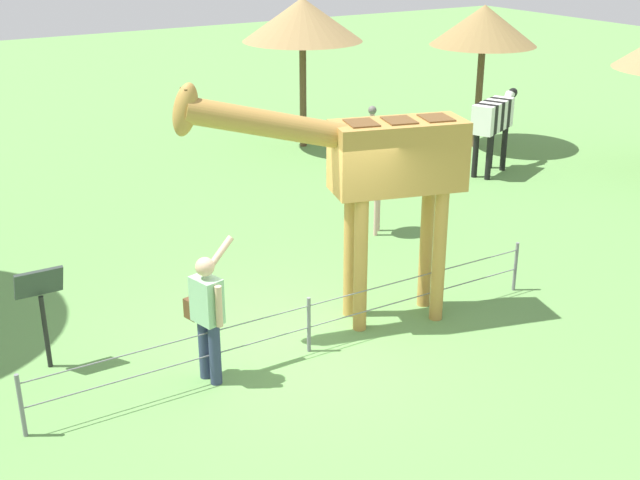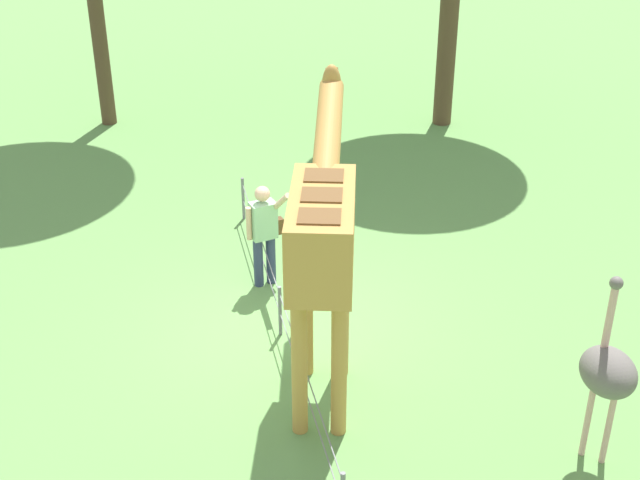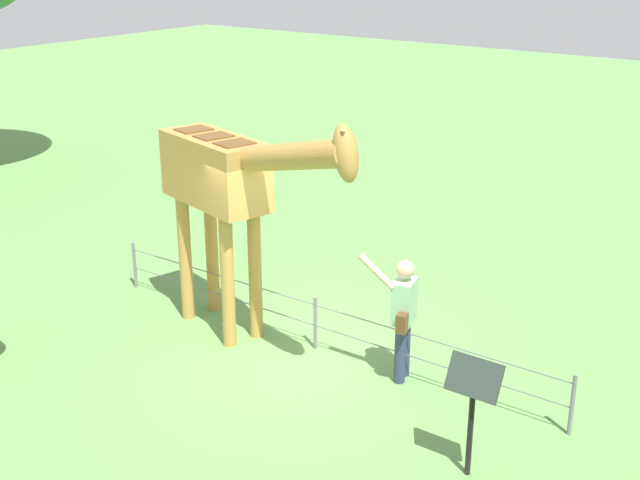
{
  "view_description": "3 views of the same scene",
  "coord_description": "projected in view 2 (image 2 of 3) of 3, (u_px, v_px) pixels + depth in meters",
  "views": [
    {
      "loc": [
        4.6,
        8.09,
        5.18
      ],
      "look_at": [
        0.14,
        0.72,
        1.73
      ],
      "focal_mm": 45.97,
      "sensor_mm": 36.0,
      "label": 1
    },
    {
      "loc": [
        -9.63,
        1.8,
        6.77
      ],
      "look_at": [
        -0.62,
        -0.19,
        1.73
      ],
      "focal_mm": 49.12,
      "sensor_mm": 36.0,
      "label": 2
    },
    {
      "loc": [
        5.94,
        -7.88,
        5.26
      ],
      "look_at": [
        0.06,
        0.23,
        1.56
      ],
      "focal_mm": 46.95,
      "sensor_mm": 36.0,
      "label": 3
    }
  ],
  "objects": [
    {
      "name": "ostrich",
      "position": [
        608.0,
        372.0,
        9.15
      ],
      "size": [
        0.7,
        0.56,
        2.25
      ],
      "color": "#CC9E93",
      "rests_on": "ground_plane"
    },
    {
      "name": "wire_fence",
      "position": [
        280.0,
        309.0,
        11.61
      ],
      "size": [
        7.05,
        0.05,
        0.75
      ],
      "color": "slate",
      "rests_on": "ground_plane"
    },
    {
      "name": "info_sign",
      "position": [
        328.0,
        174.0,
        14.09
      ],
      "size": [
        0.56,
        0.21,
        1.32
      ],
      "color": "black",
      "rests_on": "ground_plane"
    },
    {
      "name": "giraffe",
      "position": [
        323.0,
        229.0,
        9.8
      ],
      "size": [
        3.71,
        1.45,
        3.4
      ],
      "color": "#BC8942",
      "rests_on": "ground_plane"
    },
    {
      "name": "visitor",
      "position": [
        264.0,
        230.0,
        12.52
      ],
      "size": [
        0.69,
        0.58,
        1.66
      ],
      "color": "navy",
      "rests_on": "ground_plane"
    },
    {
      "name": "ground_plane",
      "position": [
        296.0,
        332.0,
        11.84
      ],
      "size": [
        60.0,
        60.0,
        0.0
      ],
      "primitive_type": "plane",
      "color": "#60934C"
    }
  ]
}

